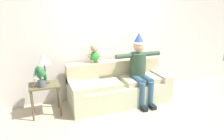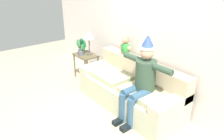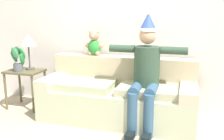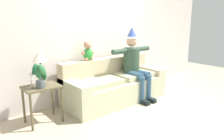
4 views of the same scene
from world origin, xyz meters
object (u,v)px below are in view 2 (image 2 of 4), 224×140
person_seated (141,78)px  table_lamp (89,36)px  couch (131,89)px  teddy_bear (126,46)px  candle_tall (81,47)px  side_table (86,59)px  potted_plant (81,47)px

person_seated → table_lamp: bearing=173.3°
couch → teddy_bear: 0.87m
teddy_bear → candle_tall: 1.29m
couch → table_lamp: table_lamp is taller
teddy_bear → side_table: (-1.07, -0.28, -0.52)m
table_lamp → candle_tall: (-0.20, -0.10, -0.29)m
couch → person_seated: 0.62m
table_lamp → potted_plant: size_ratio=1.40×
teddy_bear → potted_plant: teddy_bear is taller
couch → potted_plant: 1.64m
couch → table_lamp: bearing=177.8°
couch → potted_plant: (-1.57, -0.11, 0.47)m
couch → person_seated: (0.41, -0.17, 0.44)m
table_lamp → potted_plant: 0.31m
couch → candle_tall: size_ratio=9.01×
teddy_bear → potted_plant: 1.19m
potted_plant → teddy_bear: bearing=18.1°
person_seated → potted_plant: person_seated is taller
side_table → table_lamp: bearing=61.7°
side_table → candle_tall: bearing=-172.6°
couch → candle_tall: bearing=-178.4°
person_seated → table_lamp: 1.92m
teddy_bear → side_table: 1.23m
couch → teddy_bear: teddy_bear is taller
candle_tall → person_seated: bearing=-3.3°
person_seated → teddy_bear: size_ratio=3.99×
teddy_bear → table_lamp: teddy_bear is taller
potted_plant → table_lamp: bearing=62.7°
person_seated → side_table: size_ratio=2.48×
potted_plant → side_table: bearing=63.6°
couch → table_lamp: 1.65m
person_seated → candle_tall: bearing=176.7°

